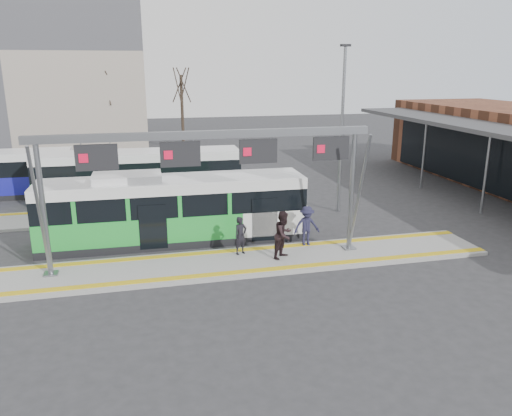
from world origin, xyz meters
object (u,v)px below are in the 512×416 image
Objects in this scene: passenger_c at (307,226)px; gantry at (211,158)px; passenger_a at (241,236)px; hero_bus at (173,210)px; passenger_b at (284,235)px.

gantry is at bearing -167.40° from passenger_c.
passenger_a is (1.21, 0.49, -3.35)m from gantry.
passenger_b is (4.14, -3.46, -0.34)m from hero_bus.
passenger_c is (4.20, 0.85, -3.27)m from gantry.
gantry reaches higher than passenger_a.
passenger_a is at bearing -172.00° from passenger_c.
hero_bus reaches higher than passenger_a.
passenger_c is at bearing 11.38° from gantry.
hero_bus reaches higher than passenger_b.
passenger_b is at bearing -38.94° from hero_bus.
gantry is 4.43m from hero_bus.
hero_bus is 5.99× the size of passenger_b.
gantry is 3.60m from passenger_a.
hero_bus is at bearing 99.39° from passenger_b.
hero_bus is at bearing 112.73° from gantry.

